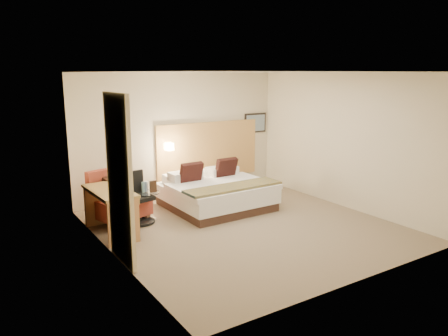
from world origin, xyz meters
TOP-DOWN VIEW (x-y plane):
  - floor at (0.00, 0.00)m, footprint 4.80×5.00m
  - ceiling at (0.00, 0.00)m, footprint 4.80×5.00m
  - wall_back at (0.00, 2.51)m, footprint 4.80×0.02m
  - wall_front at (0.00, -2.51)m, footprint 4.80×0.02m
  - wall_left at (-2.41, 0.00)m, footprint 0.02×5.00m
  - wall_right at (2.41, 0.00)m, footprint 0.02×5.00m
  - headboard_panel at (0.70, 2.47)m, footprint 2.60×0.04m
  - art_frame at (2.02, 2.48)m, footprint 0.62×0.03m
  - art_canvas at (2.02, 2.46)m, footprint 0.54×0.01m
  - lamp_arm at (-0.35, 2.42)m, footprint 0.02×0.12m
  - lamp_shade at (-0.35, 2.36)m, footprint 0.15×0.15m
  - curtain at (-2.36, -0.25)m, footprint 0.06×0.90m
  - bottle_a at (-1.39, 1.32)m, footprint 0.06×0.06m
  - bottle_b at (-1.32, 1.33)m, footprint 0.06×0.06m
  - menu_folder at (-1.22, 1.24)m, footprint 0.13×0.06m
  - bed at (0.15, 1.28)m, footprint 1.98×1.91m
  - lounge_chair at (-1.80, 1.57)m, footprint 1.09×1.01m
  - side_table at (-1.33, 1.29)m, footprint 0.51×0.51m
  - desk at (-2.11, 0.94)m, footprint 0.61×1.26m
  - desk_chair at (-1.53, 1.25)m, footprint 0.61×0.61m

SIDE VIEW (x-z plane):
  - floor at x=0.00m, z-range -0.02..0.00m
  - side_table at x=-1.33m, z-range 0.03..0.57m
  - bed at x=0.15m, z-range -0.16..0.78m
  - lounge_chair at x=-1.80m, z-range -0.10..0.85m
  - desk_chair at x=-1.53m, z-range -0.08..0.85m
  - desk at x=-2.11m, z-range 0.22..1.00m
  - bottle_a at x=-1.39m, z-range 0.54..0.73m
  - bottle_b at x=-1.32m, z-range 0.54..0.73m
  - menu_folder at x=-1.22m, z-range 0.54..0.75m
  - headboard_panel at x=0.70m, z-range 0.30..1.60m
  - lamp_arm at x=-0.35m, z-range 1.14..1.16m
  - lamp_shade at x=-0.35m, z-range 1.07..1.22m
  - curtain at x=-2.36m, z-range 0.01..2.43m
  - wall_back at x=0.00m, z-range 0.00..2.70m
  - wall_front at x=0.00m, z-range 0.00..2.70m
  - wall_left at x=-2.41m, z-range 0.00..2.70m
  - wall_right at x=2.41m, z-range 0.00..2.70m
  - art_frame at x=2.02m, z-range 1.27..1.73m
  - art_canvas at x=2.02m, z-range 1.30..1.70m
  - ceiling at x=0.00m, z-range 2.70..2.72m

